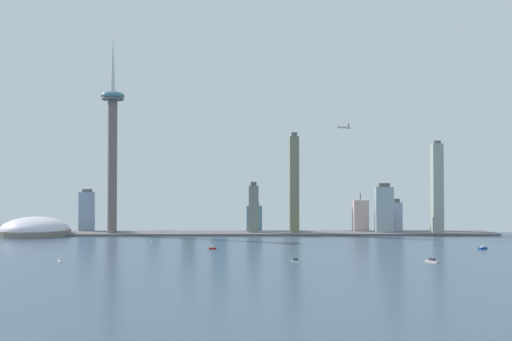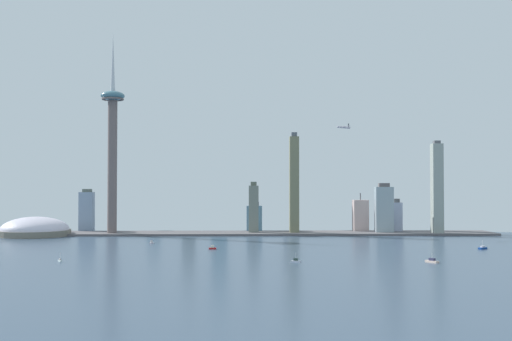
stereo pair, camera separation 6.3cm
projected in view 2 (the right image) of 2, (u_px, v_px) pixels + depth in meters
ground_plane at (286, 276)px, 515.87m from camera, size 6000.00×6000.00×0.00m
waterfront_pier at (268, 233)px, 955.37m from camera, size 703.89×72.40×3.27m
observation_tower at (113, 136)px, 943.35m from camera, size 36.45×36.45×312.89m
stadium_dome at (35, 231)px, 924.52m from camera, size 105.62×105.62×39.90m
skyscraper_0 at (112, 204)px, 1046.72m from camera, size 14.73×22.86×89.95m
skyscraper_1 at (220, 195)px, 1046.62m from camera, size 26.72×19.21×118.61m
skyscraper_2 at (360, 216)px, 986.36m from camera, size 23.79×20.64×63.84m
skyscraper_3 at (394, 179)px, 1016.63m from camera, size 27.55×15.73×177.59m
skyscraper_4 at (154, 216)px, 1052.34m from camera, size 22.04×24.60×54.45m
skyscraper_5 at (254, 218)px, 991.22m from camera, size 24.84×16.11×50.10m
skyscraper_6 at (396, 217)px, 983.09m from camera, size 15.21×23.86×54.95m
skyscraper_7 at (384, 210)px, 959.66m from camera, size 27.71×15.66×79.86m
skyscraper_8 at (189, 203)px, 1054.51m from camera, size 21.42×20.20×97.22m
skyscraper_9 at (437, 189)px, 942.61m from camera, size 16.08×16.79×145.17m
skyscraper_10 at (254, 209)px, 956.59m from camera, size 15.14×13.69×81.90m
skyscraper_11 at (288, 194)px, 1048.32m from camera, size 15.71×14.11×140.35m
skyscraper_12 at (294, 185)px, 956.32m from camera, size 14.29×18.15×158.98m
skyscraper_13 at (87, 212)px, 994.28m from camera, size 22.18×24.55×70.48m
boat_0 at (432, 261)px, 602.77m from camera, size 11.58×13.99×9.34m
boat_1 at (296, 261)px, 606.52m from camera, size 9.93×6.70×9.26m
boat_2 at (483, 248)px, 729.96m from camera, size 12.68×10.46×10.56m
boat_3 at (60, 260)px, 610.68m from camera, size 5.71×6.51×9.53m
boat_4 at (212, 248)px, 729.73m from camera, size 9.22×3.49×4.79m
boat_5 at (152, 243)px, 797.47m from camera, size 4.64×7.71×4.62m
airplane at (343, 127)px, 932.08m from camera, size 23.58×21.42×7.90m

